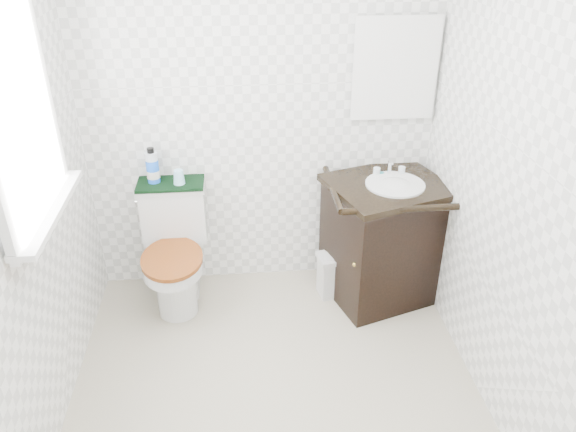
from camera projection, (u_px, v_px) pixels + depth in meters
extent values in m
plane|color=#A69E86|center=(277.00, 402.00, 2.99)|extent=(2.40, 2.40, 0.00)
plane|color=white|center=(260.00, 112.00, 3.44)|extent=(2.40, 0.00, 2.40)
plane|color=white|center=(8.00, 215.00, 2.31)|extent=(0.00, 2.40, 2.40)
plane|color=white|center=(521.00, 192.00, 2.49)|extent=(0.00, 2.40, 2.40)
cube|color=white|center=(15.00, 113.00, 2.36)|extent=(0.02, 0.70, 0.90)
cube|color=silver|center=(395.00, 69.00, 3.36)|extent=(0.50, 0.02, 0.60)
cylinder|color=silver|center=(176.00, 287.00, 3.56)|extent=(0.25, 0.25, 0.38)
cube|color=silver|center=(179.00, 265.00, 3.77)|extent=(0.25, 0.28, 0.38)
cube|color=silver|center=(174.00, 215.00, 3.61)|extent=(0.40, 0.18, 0.37)
cube|color=silver|center=(171.00, 187.00, 3.51)|extent=(0.42, 0.20, 0.03)
cylinder|color=silver|center=(173.00, 265.00, 3.43)|extent=(0.37, 0.37, 0.08)
cylinder|color=maroon|center=(172.00, 259.00, 3.40)|extent=(0.39, 0.39, 0.03)
cube|color=black|center=(383.00, 243.00, 3.64)|extent=(0.79, 0.73, 0.78)
cube|color=black|center=(389.00, 186.00, 3.44)|extent=(0.84, 0.78, 0.04)
cylinder|color=silver|center=(395.00, 184.00, 3.41)|extent=(0.36, 0.36, 0.01)
ellipsoid|color=silver|center=(394.00, 193.00, 3.43)|extent=(0.31, 0.31, 0.16)
cylinder|color=silver|center=(390.00, 168.00, 3.52)|extent=(0.02, 0.02, 0.10)
cube|color=silver|center=(333.00, 277.00, 3.75)|extent=(0.21, 0.18, 0.27)
cube|color=silver|center=(334.00, 257.00, 3.67)|extent=(0.24, 0.20, 0.03)
cube|color=black|center=(170.00, 184.00, 3.50)|extent=(0.41, 0.22, 0.02)
cylinder|color=blue|center=(153.00, 171.00, 3.46)|extent=(0.08, 0.08, 0.15)
cylinder|color=silver|center=(151.00, 156.00, 3.42)|extent=(0.08, 0.08, 0.05)
cylinder|color=black|center=(150.00, 150.00, 3.40)|extent=(0.04, 0.04, 0.03)
cone|color=#94D5F2|center=(179.00, 177.00, 3.46)|extent=(0.07, 0.07, 0.09)
ellipsoid|color=#16676D|center=(379.00, 173.00, 3.54)|extent=(0.07, 0.05, 0.02)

